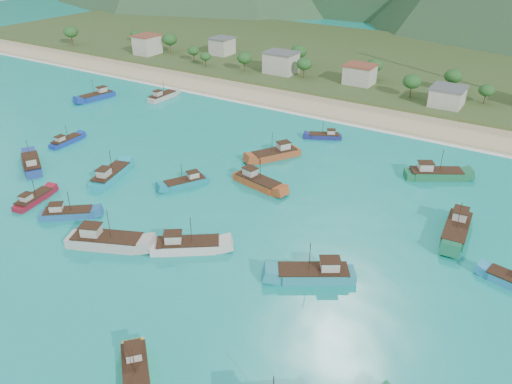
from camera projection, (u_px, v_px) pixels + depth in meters
The scene contains 23 objects.
ground at pixel (164, 237), 87.28m from camera, with size 600.00×600.00×0.00m, color #0C8777.
beach at pixel (345, 111), 146.11m from camera, with size 400.00×18.00×1.20m, color beige.
land at pixel (408, 66), 191.54m from camera, with size 400.00×110.00×2.40m, color #385123.
surf_line at pixel (331, 120), 139.04m from camera, with size 400.00×2.50×0.08m, color white.
village at pixel (413, 83), 155.09m from camera, with size 215.90×26.47×7.10m.
vegetation at pixel (351, 71), 165.64m from camera, with size 277.93×26.03×8.24m.
boat_0 at pixel (66, 142), 124.14m from camera, with size 2.95×8.74×5.10m.
boat_1 at pixel (325, 136), 127.17m from camera, with size 8.48×5.93×4.89m.
boat_3 at pixel (111, 176), 106.61m from camera, with size 6.41×12.11×6.86m.
boat_5 at pixel (106, 241), 84.41m from camera, with size 13.44×8.71×7.67m.
boat_7 at pixel (67, 214), 93.10m from camera, with size 9.29×8.26×5.69m.
boat_9 at pixel (32, 165), 111.62m from camera, with size 11.57×8.85×6.78m.
boat_10 at pixel (162, 97), 155.41m from camera, with size 3.24×10.53×6.20m.
boat_13 at pixel (136, 373), 60.19m from camera, with size 9.45×8.94×5.94m.
boat_14 at pixel (34, 200), 97.99m from camera, with size 4.25×9.17×5.22m.
boat_17 at pixel (257, 182), 104.06m from camera, with size 11.81×5.49×6.73m.
boat_18 at pixel (186, 183), 104.26m from camera, with size 7.03×9.57×5.56m.
boat_19 at pixel (456, 230), 87.68m from camera, with size 4.68×12.83×7.43m.
boat_20 at pixel (187, 246), 83.42m from camera, with size 11.44×9.63×6.88m.
boat_21 at pixel (435, 174), 107.08m from camera, with size 12.31×9.33×7.20m.
boat_22 at pixel (97, 96), 155.44m from camera, with size 5.34×11.73×6.69m.
boat_26 at pixel (315, 274), 76.64m from camera, with size 12.10×9.47×7.13m.
boat_28 at pixel (275, 154), 116.42m from camera, with size 9.07×11.82×6.93m.
Camera 1 is at (52.44, -53.25, 48.52)m, focal length 35.00 mm.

